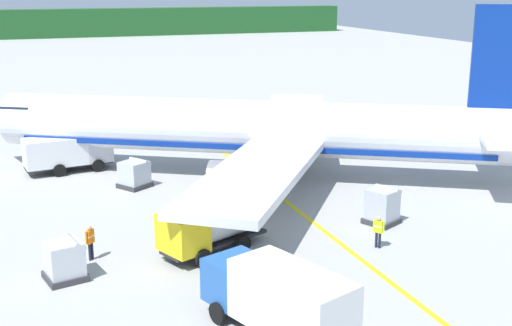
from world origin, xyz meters
TOP-DOWN VIEW (x-y plane):
  - airliner_foreground at (35.21, 18.46)m, footprint 37.61×31.91m
  - service_truck_fuel at (28.16, -2.42)m, footprint 4.42×7.09m
  - service_truck_baggage at (22.72, 24.39)m, footprint 6.30×3.00m
  - service_truck_catering at (28.21, 6.47)m, footprint 6.08×4.07m
  - cargo_container_near at (38.39, 7.12)m, footprint 2.24×2.24m
  - cargo_container_mid at (26.51, 18.85)m, footprint 2.47×2.47m
  - cargo_container_far at (20.97, 5.69)m, footprint 2.09×2.09m
  - crew_marshaller at (36.34, 4.04)m, footprint 0.45×0.53m
  - crew_loader_left at (22.32, 7.56)m, footprint 0.48×0.49m
  - apron_guide_line at (34.79, 13.75)m, footprint 0.30×60.00m

SIDE VIEW (x-z plane):
  - apron_guide_line at x=34.79m, z-range 0.00..0.01m
  - cargo_container_mid at x=26.51m, z-range -0.06..1.84m
  - cargo_container_far at x=20.97m, z-range -0.06..1.89m
  - crew_marshaller at x=36.34m, z-range 0.15..1.84m
  - cargo_container_near at x=38.39m, z-range -0.05..2.07m
  - crew_loader_left at x=22.32m, z-range 0.17..1.94m
  - service_truck_catering at x=28.21m, z-range 0.19..2.59m
  - service_truck_baggage at x=22.72m, z-range 0.19..2.75m
  - service_truck_fuel at x=28.16m, z-range 0.15..3.12m
  - airliner_foreground at x=35.21m, z-range -2.56..9.34m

